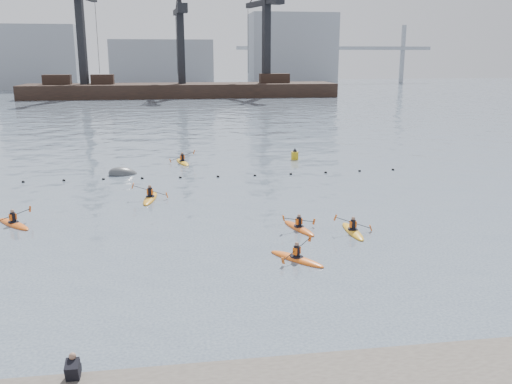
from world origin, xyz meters
TOP-DOWN VIEW (x-y plane):
  - ground at (0.00, 0.00)m, footprint 400.00×400.00m
  - float_line at (-0.50, 22.53)m, footprint 33.24×0.73m
  - barge_pier at (-0.22, 110.00)m, footprint 72.00×19.30m
  - skyline at (2.23, 150.27)m, footprint 141.00×28.00m
  - kayaker_0 at (3.19, 3.56)m, footprint 2.49×2.90m
  - kayaker_1 at (7.20, 7.17)m, footprint 2.21×3.22m
  - kayaker_2 at (-11.73, 11.42)m, footprint 2.65×2.94m
  - kayaker_3 at (-4.14, 16.10)m, footprint 2.44×3.64m
  - kayaker_4 at (4.38, 8.19)m, footprint 2.06×3.16m
  - kayaker_5 at (-1.70, 28.72)m, footprint 2.36×3.56m
  - mooring_buoy at (-6.62, 24.46)m, footprint 2.89×2.03m
  - nav_buoy at (8.79, 28.83)m, footprint 0.68×0.68m

SIDE VIEW (x-z plane):
  - ground at x=0.00m, z-range 0.00..0.00m
  - mooring_buoy at x=-6.62m, z-range -0.84..0.84m
  - float_line at x=-0.50m, z-range -0.09..0.15m
  - kayaker_4 at x=4.38m, z-range -0.43..0.63m
  - kayaker_0 at x=3.19m, z-range -0.47..0.66m
  - kayaker_1 at x=7.20m, z-range -0.50..0.69m
  - kayaker_2 at x=-11.73m, z-range -0.43..0.63m
  - kayaker_5 at x=-1.70m, z-range -0.51..0.73m
  - kayaker_3 at x=-4.14m, z-range -0.52..0.74m
  - nav_buoy at x=8.79m, z-range -0.24..1.00m
  - barge_pier at x=-0.22m, z-range -12.86..16.64m
  - skyline at x=2.23m, z-range -1.75..20.25m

